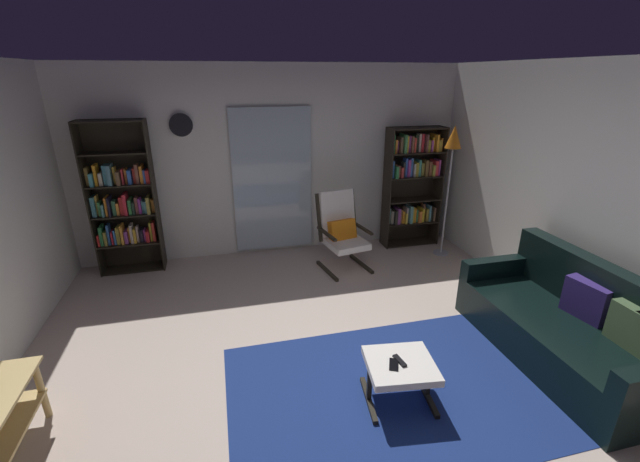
# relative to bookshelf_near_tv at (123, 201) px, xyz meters

# --- Properties ---
(ground_plane) EXTENTS (7.02, 7.02, 0.00)m
(ground_plane) POSITION_rel_bookshelf_near_tv_xyz_m (1.96, -2.68, -0.94)
(ground_plane) COLOR beige
(wall_back) EXTENTS (5.60, 0.06, 2.60)m
(wall_back) POSITION_rel_bookshelf_near_tv_xyz_m (1.96, 0.22, 0.36)
(wall_back) COLOR silver
(wall_back) RESTS_ON ground
(wall_right) EXTENTS (0.06, 6.00, 2.60)m
(wall_right) POSITION_rel_bookshelf_near_tv_xyz_m (4.66, -2.68, 0.36)
(wall_right) COLOR silver
(wall_right) RESTS_ON ground
(glass_door_panel) EXTENTS (1.10, 0.01, 2.00)m
(glass_door_panel) POSITION_rel_bookshelf_near_tv_xyz_m (1.93, 0.15, 0.11)
(glass_door_panel) COLOR silver
(area_rug) EXTENTS (2.59, 1.76, 0.01)m
(area_rug) POSITION_rel_bookshelf_near_tv_xyz_m (2.41, -2.97, -0.94)
(area_rug) COLOR navy
(area_rug) RESTS_ON ground
(bookshelf_near_tv) EXTENTS (0.79, 0.30, 1.95)m
(bookshelf_near_tv) POSITION_rel_bookshelf_near_tv_xyz_m (0.00, 0.00, 0.00)
(bookshelf_near_tv) COLOR black
(bookshelf_near_tv) RESTS_ON ground
(bookshelf_near_sofa) EXTENTS (0.83, 0.30, 1.76)m
(bookshelf_near_sofa) POSITION_rel_bookshelf_near_tv_xyz_m (3.96, -0.05, 0.02)
(bookshelf_near_sofa) COLOR black
(bookshelf_near_sofa) RESTS_ON ground
(leather_sofa) EXTENTS (0.87, 1.93, 0.89)m
(leather_sofa) POSITION_rel_bookshelf_near_tv_xyz_m (4.15, -2.95, -0.63)
(leather_sofa) COLOR black
(leather_sofa) RESTS_ON ground
(lounge_armchair) EXTENTS (0.67, 0.74, 1.02)m
(lounge_armchair) POSITION_rel_bookshelf_near_tv_xyz_m (2.72, -0.59, -0.41)
(lounge_armchair) COLOR black
(lounge_armchair) RESTS_ON ground
(ottoman) EXTENTS (0.58, 0.54, 0.36)m
(ottoman) POSITION_rel_bookshelf_near_tv_xyz_m (2.45, -3.07, -0.64)
(ottoman) COLOR white
(ottoman) RESTS_ON ground
(tv_remote) EXTENTS (0.06, 0.15, 0.02)m
(tv_remote) POSITION_rel_bookshelf_near_tv_xyz_m (2.45, -3.07, -0.57)
(tv_remote) COLOR black
(tv_remote) RESTS_ON ottoman
(cell_phone) EXTENTS (0.12, 0.16, 0.01)m
(cell_phone) POSITION_rel_bookshelf_near_tv_xyz_m (2.39, -3.09, -0.57)
(cell_phone) COLOR black
(cell_phone) RESTS_ON ottoman
(floor_lamp_by_shelf) EXTENTS (0.22, 0.22, 1.83)m
(floor_lamp_by_shelf) POSITION_rel_bookshelf_near_tv_xyz_m (4.26, -0.55, 0.58)
(floor_lamp_by_shelf) COLOR #A5A5AD
(floor_lamp_by_shelf) RESTS_ON ground
(wall_clock) EXTENTS (0.29, 0.03, 0.29)m
(wall_clock) POSITION_rel_bookshelf_near_tv_xyz_m (0.80, 0.14, 0.91)
(wall_clock) COLOR silver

